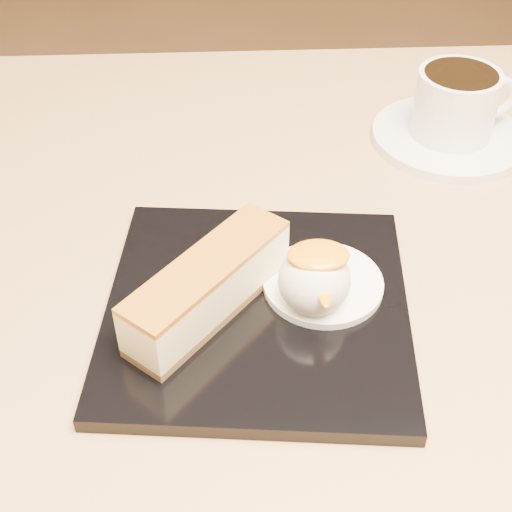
{
  "coord_description": "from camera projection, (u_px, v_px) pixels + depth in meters",
  "views": [
    {
      "loc": [
        -0.04,
        -0.41,
        1.1
      ],
      "look_at": [
        -0.02,
        -0.02,
        0.76
      ],
      "focal_mm": 50.0,
      "sensor_mm": 36.0,
      "label": 1
    }
  ],
  "objects": [
    {
      "name": "cream_smear",
      "position": [
        323.0,
        283.0,
        0.53
      ],
      "size": [
        0.09,
        0.09,
        0.01
      ],
      "primitive_type": "cylinder",
      "color": "white",
      "rests_on": "dessert_plate"
    },
    {
      "name": "ice_cream_scoop",
      "position": [
        314.0,
        280.0,
        0.5
      ],
      "size": [
        0.05,
        0.05,
        0.05
      ],
      "primitive_type": "sphere",
      "color": "white",
      "rests_on": "cream_smear"
    },
    {
      "name": "table",
      "position": [
        282.0,
        400.0,
        0.66
      ],
      "size": [
        0.8,
        0.8,
        0.72
      ],
      "color": "black",
      "rests_on": "ground"
    },
    {
      "name": "dessert_plate",
      "position": [
        257.0,
        308.0,
        0.53
      ],
      "size": [
        0.24,
        0.24,
        0.01
      ],
      "primitive_type": "cube",
      "rotation": [
        0.0,
        0.0,
        -0.1
      ],
      "color": "black",
      "rests_on": "table"
    },
    {
      "name": "saucer",
      "position": [
        448.0,
        137.0,
        0.7
      ],
      "size": [
        0.15,
        0.15,
        0.01
      ],
      "primitive_type": "cylinder",
      "color": "white",
      "rests_on": "table"
    },
    {
      "name": "mint_sprig",
      "position": [
        282.0,
        259.0,
        0.55
      ],
      "size": [
        0.03,
        0.02,
        0.0
      ],
      "color": "#2C8930",
      "rests_on": "cream_smear"
    },
    {
      "name": "mango_sauce",
      "position": [
        319.0,
        255.0,
        0.49
      ],
      "size": [
        0.04,
        0.03,
        0.01
      ],
      "primitive_type": "ellipsoid",
      "color": "orange",
      "rests_on": "ice_cream_scoop"
    },
    {
      "name": "coffee_cup",
      "position": [
        457.0,
        102.0,
        0.68
      ],
      "size": [
        0.1,
        0.08,
        0.06
      ],
      "rotation": [
        0.0,
        0.0,
        0.22
      ],
      "color": "white",
      "rests_on": "saucer"
    },
    {
      "name": "cheesecake",
      "position": [
        208.0,
        286.0,
        0.5
      ],
      "size": [
        0.12,
        0.13,
        0.05
      ],
      "rotation": [
        0.0,
        0.0,
        0.87
      ],
      "color": "brown",
      "rests_on": "dessert_plate"
    }
  ]
}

